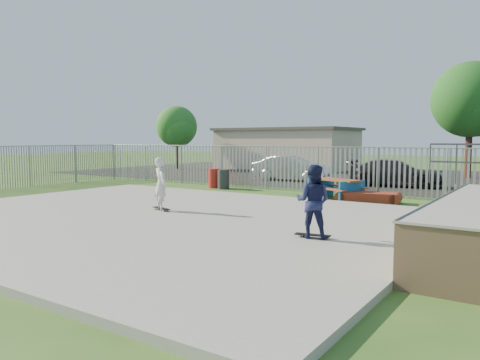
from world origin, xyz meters
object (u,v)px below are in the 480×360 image
Objects in this scene: tree_left at (177,127)px; funbox at (368,197)px; car_silver at (292,168)px; car_dark at (395,173)px; trash_bin_grey at (223,179)px; skater_navy at (313,201)px; trash_bin_red at (214,178)px; tree_mid at (471,100)px; picnic_table at (336,189)px; skater_white at (161,184)px.

funbox is at bearing -29.80° from tree_left.
car_silver is 0.93× the size of car_dark.
trash_bin_grey is at bearing 162.85° from funbox.
car_dark is 2.76× the size of skater_navy.
trash_bin_red is 0.13× the size of tree_mid.
car_dark is at bearing 103.53° from picnic_table.
skater_white is at bearing -134.59° from funbox.
car_dark is (6.39, 5.52, 0.21)m from trash_bin_grey.
picnic_table is 1.40m from funbox.
car_silver is 0.85× the size of tree_left.
funbox is 14.86m from tree_mid.
skater_navy reaches higher than trash_bin_red.
tree_mid reaches higher than skater_navy.
funbox is at bearing -7.08° from trash_bin_grey.
car_silver is 15.81m from skater_navy.
tree_left reaches higher than car_silver.
trash_bin_red is at bearing -53.50° from skater_navy.
trash_bin_grey is 11.85m from skater_navy.
tree_mid reaches higher than trash_bin_red.
tree_mid is at bearing -100.90° from skater_navy.
car_silver is at bearing 82.58° from trash_bin_grey.
car_silver is at bearing -19.66° from tree_left.
tree_mid is 21.83m from skater_navy.
tree_mid is 4.25× the size of skater_white.
funbox is at bearing -91.18° from skater_navy.
skater_white is (2.15, -12.71, 0.25)m from car_silver.
car_silver is 2.58× the size of skater_white.
skater_white is (-4.35, -6.32, 0.77)m from funbox.
skater_navy is at bearing -52.83° from picnic_table.
car_silver reaches higher than funbox.
trash_bin_red is at bearing 162.32° from funbox.
tree_left reaches higher than car_dark.
skater_navy is (8.45, -8.29, 0.51)m from trash_bin_grey.
picnic_table is 2.49× the size of trash_bin_grey.
tree_left is at bearing 167.34° from picnic_table.
funbox is at bearing -7.61° from trash_bin_red.
trash_bin_grey is at bearing -122.88° from tree_mid.
car_silver is at bearing -52.17° from skater_white.
tree_mid is 21.53m from skater_white.
car_dark is (7.04, 5.37, 0.21)m from trash_bin_red.
picnic_table is 8.01m from car_silver.
tree_mid is (8.55, 13.22, 4.20)m from trash_bin_grey.
trash_bin_grey is 7.78m from skater_white.
trash_bin_grey is 0.56× the size of skater_white.
car_silver reaches higher than car_dark.
funbox is 9.13m from car_silver.
car_dark is at bearing -97.30° from car_silver.
tree_mid is at bearing -52.98° from car_silver.
car_dark is 0.65× the size of tree_mid.
tree_left is 3.02× the size of skater_white.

